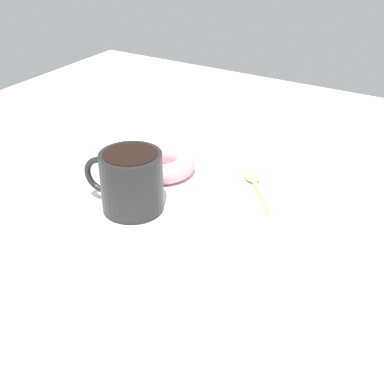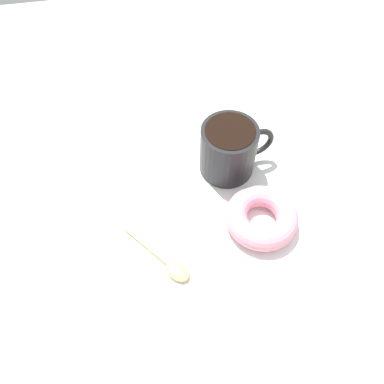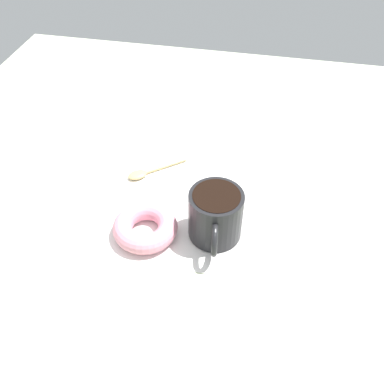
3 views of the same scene
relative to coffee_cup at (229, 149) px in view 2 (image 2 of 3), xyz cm
name	(u,v)px [view 2 (image 2 of 3)]	position (x,y,z in cm)	size (l,w,h in cm)	color
ground_plane	(202,196)	(-4.91, -4.04, -5.70)	(120.00, 120.00, 2.00)	beige
napkin	(192,200)	(-6.72, -5.13, -4.55)	(29.30, 29.30, 0.30)	white
coffee_cup	(229,149)	(0.00, 0.00, 0.00)	(11.84, 8.57, 8.51)	black
donut	(261,217)	(2.30, -10.95, -2.81)	(10.45, 10.45, 3.17)	pink
spoon	(169,265)	(-11.69, -15.17, -3.99)	(8.59, 10.19, 0.90)	#D8B772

